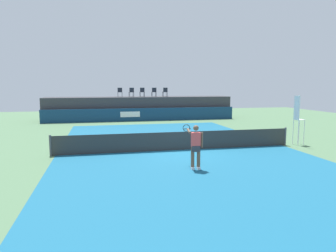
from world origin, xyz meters
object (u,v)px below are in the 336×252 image
Objects in this scene: umpire_chair at (298,117)px; spectator_chair_center at (142,92)px; spectator_chair_far_left at (120,92)px; tennis_player at (195,145)px; net_post_near at (50,146)px; net_post_far at (285,136)px; spectator_chair_left at (131,92)px; spectator_chair_right at (154,92)px; spectator_chair_far_right at (165,92)px.

spectator_chair_center is at bearing 113.32° from umpire_chair.
umpire_chair is (8.80, -15.46, -1.11)m from spectator_chair_far_left.
spectator_chair_center is 0.50× the size of tennis_player.
tennis_player is at bearing -91.47° from spectator_chair_center.
tennis_player is (-0.49, -19.05, -1.73)m from spectator_chair_center.
net_post_far is at bearing 0.00° from net_post_near.
tennis_player is at bearing -88.26° from spectator_chair_left.
umpire_chair is 2.76× the size of net_post_near.
spectator_chair_right is at bearing -4.47° from spectator_chair_center.
spectator_chair_center reaches higher than umpire_chair.
spectator_chair_far_left and spectator_chair_right have the same top height.
spectator_chair_far_right is (3.34, -0.04, 0.00)m from spectator_chair_left.
spectator_chair_left is 16.31m from net_post_near.
spectator_chair_left is 0.89× the size of net_post_far.
spectator_chair_center is at bearing 7.16° from spectator_chair_left.
spectator_chair_far_left is at bearing 74.38° from net_post_near.
spectator_chair_left is 17.11m from umpire_chair.
spectator_chair_right is 0.50× the size of tennis_player.
spectator_chair_far_right is 0.89× the size of net_post_near.
spectator_chair_left is at bearing 70.41° from net_post_near.
net_post_near is at bearing 180.00° from net_post_far.
spectator_chair_left is at bearing 179.29° from spectator_chair_far_right.
umpire_chair is (6.63, -15.37, -1.11)m from spectator_chair_center.
spectator_chair_right is 1.10m from spectator_chair_far_right.
spectator_chair_right and spectator_chair_far_right have the same top height.
spectator_chair_far_right is at bearing -3.31° from spectator_chair_far_left.
umpire_chair reaches higher than net_post_far.
net_post_far is 0.56× the size of tennis_player.
umpire_chair is at bearing -0.05° from net_post_near.
spectator_chair_right is 16.14m from net_post_far.
spectator_chair_far_right is 19.15m from tennis_player.
net_post_near is (-8.76, -15.19, -2.19)m from spectator_chair_far_right.
spectator_chair_right is 17.22m from net_post_near.
spectator_chair_right is (3.34, -0.17, 0.00)m from spectator_chair_far_left.
spectator_chair_far_left is 17.82m from umpire_chair.
spectator_chair_left is at bearing -11.09° from spectator_chair_far_left.
spectator_chair_center is at bearing 175.59° from spectator_chair_far_right.
net_post_near is at bearing -119.98° from spectator_chair_far_right.
tennis_player is at bearing -98.34° from spectator_chair_far_right.
tennis_player is (-1.66, -18.96, -1.73)m from spectator_chair_right.
spectator_chair_far_right is (2.28, -0.18, 0.00)m from spectator_chair_center.
spectator_chair_far_left is 4.45m from spectator_chair_far_right.
tennis_player is (-2.77, -18.87, -1.73)m from spectator_chair_far_right.
spectator_chair_far_right is 0.50× the size of tennis_player.
tennis_player reaches higher than net_post_near.
spectator_chair_far_left is 1.00× the size of spectator_chair_center.
spectator_chair_far_right is at bearing -0.71° from spectator_chair_left.
spectator_chair_center is (1.07, 0.13, 0.00)m from spectator_chair_left.
spectator_chair_far_left reaches higher than tennis_player.
net_post_far is at bearing 29.93° from tennis_player.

